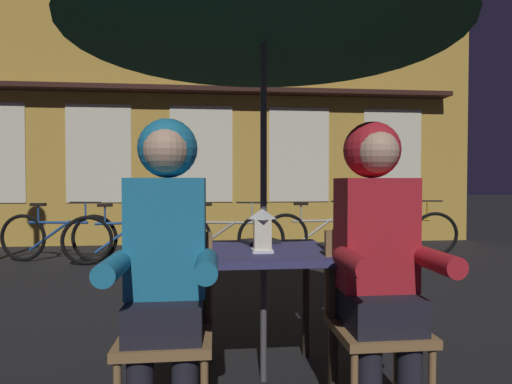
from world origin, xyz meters
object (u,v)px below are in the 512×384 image
(chair_right, at_px, (372,312))
(cafe_table, at_px, (263,267))
(bicycle_fourth, at_px, (320,234))
(patio_umbrella, at_px, (264,9))
(person_left_hooded, at_px, (166,243))
(book, at_px, (261,241))
(chair_left, at_px, (168,319))
(bicycle_third, at_px, (224,237))
(bicycle_fifth, at_px, (400,233))
(bicycle_second, at_px, (127,237))
(person_right_hooded, at_px, (377,239))
(bicycle_nearest, at_px, (58,237))
(lantern, at_px, (262,229))
(potted_plant, at_px, (374,216))

(chair_right, bearing_deg, cafe_table, 142.45)
(bicycle_fourth, bearing_deg, patio_umbrella, -109.18)
(chair_right, xyz_separation_m, person_left_hooded, (-0.96, -0.06, 0.36))
(patio_umbrella, height_order, book, patio_umbrella)
(chair_left, distance_m, bicycle_third, 3.83)
(bicycle_third, height_order, bicycle_fifth, same)
(person_left_hooded, xyz_separation_m, bicycle_third, (0.33, 3.87, -0.50))
(bicycle_fourth, bearing_deg, chair_left, -113.62)
(bicycle_second, distance_m, bicycle_fourth, 2.72)
(person_left_hooded, relative_size, book, 7.00)
(chair_right, relative_size, bicycle_fifth, 0.52)
(patio_umbrella, height_order, person_left_hooded, patio_umbrella)
(cafe_table, relative_size, book, 3.70)
(person_right_hooded, bearing_deg, book, 126.71)
(chair_right, distance_m, person_left_hooded, 1.03)
(cafe_table, distance_m, bicycle_nearest, 4.42)
(cafe_table, bearing_deg, bicycle_nearest, 123.66)
(bicycle_second, bearing_deg, person_left_hooded, -75.78)
(person_left_hooded, relative_size, person_right_hooded, 1.00)
(bicycle_fifth, bearing_deg, bicycle_nearest, 179.74)
(bicycle_nearest, relative_size, bicycle_second, 1.02)
(cafe_table, bearing_deg, lantern, -100.63)
(potted_plant, bearing_deg, bicycle_second, -169.46)
(bicycle_nearest, bearing_deg, bicycle_second, -8.96)
(chair_left, height_order, bicycle_third, chair_left)
(lantern, height_order, bicycle_nearest, lantern)
(bicycle_second, relative_size, potted_plant, 1.78)
(patio_umbrella, relative_size, chair_left, 2.66)
(lantern, bearing_deg, patio_umbrella, 79.37)
(cafe_table, height_order, person_right_hooded, person_right_hooded)
(patio_umbrella, bearing_deg, bicycle_second, 112.81)
(lantern, bearing_deg, bicycle_fourth, 71.04)
(bicycle_nearest, relative_size, bicycle_third, 1.01)
(lantern, xyz_separation_m, bicycle_fifth, (2.51, 3.74, -0.51))
(book, relative_size, potted_plant, 0.22)
(bicycle_nearest, bearing_deg, person_right_hooded, -54.48)
(cafe_table, relative_size, patio_umbrella, 0.32)
(potted_plant, bearing_deg, book, -119.85)
(bicycle_nearest, bearing_deg, chair_left, -64.08)
(patio_umbrella, relative_size, person_left_hooded, 1.65)
(bicycle_fifth, bearing_deg, chair_left, -126.52)
(chair_left, relative_size, person_right_hooded, 0.62)
(lantern, xyz_separation_m, person_left_hooded, (-0.46, -0.33, -0.01))
(book, bearing_deg, bicycle_second, 94.19)
(bicycle_nearest, bearing_deg, lantern, -57.24)
(bicycle_second, bearing_deg, chair_right, -63.25)
(patio_umbrella, relative_size, potted_plant, 2.51)
(potted_plant, bearing_deg, person_left_hooded, -120.99)
(bicycle_third, relative_size, potted_plant, 1.80)
(cafe_table, bearing_deg, person_left_hooded, -138.43)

